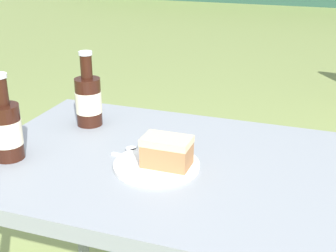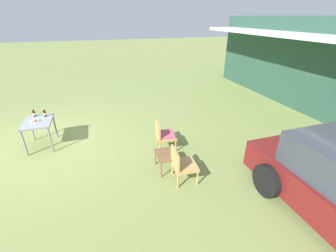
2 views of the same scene
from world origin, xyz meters
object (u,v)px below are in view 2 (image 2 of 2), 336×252
at_px(wicker_chair_cushioned, 164,134).
at_px(garden_side_table, 166,156).
at_px(patio_table, 38,124).
at_px(cake_on_plate, 35,121).
at_px(cola_bottle_near, 45,114).
at_px(cola_bottle_far, 34,114).
at_px(wicker_chair_plain, 181,163).

bearing_deg(wicker_chair_cushioned, garden_side_table, 171.89).
xyz_separation_m(patio_table, cake_on_plate, (0.04, -0.04, 0.10)).
xyz_separation_m(cake_on_plate, cola_bottle_near, (-0.30, 0.19, 0.05)).
bearing_deg(cola_bottle_far, patio_table, 19.00).
height_order(garden_side_table, cola_bottle_far, cola_bottle_far).
distance_m(cake_on_plate, cola_bottle_near, 0.36).
distance_m(wicker_chair_cushioned, cola_bottle_near, 3.20).
bearing_deg(cake_on_plate, wicker_chair_plain, 52.09).
bearing_deg(wicker_chair_plain, garden_side_table, 26.46).
height_order(wicker_chair_cushioned, cake_on_plate, cake_on_plate).
relative_size(wicker_chair_plain, cake_on_plate, 3.50).
distance_m(cola_bottle_near, cola_bottle_far, 0.28).
distance_m(garden_side_table, cake_on_plate, 3.47).
bearing_deg(patio_table, garden_side_table, 55.22).
bearing_deg(wicker_chair_cushioned, wicker_chair_plain, -175.31).
relative_size(garden_side_table, patio_table, 0.61).
bearing_deg(garden_side_table, cola_bottle_near, -129.81).
relative_size(wicker_chair_cushioned, cola_bottle_far, 3.34).
bearing_deg(garden_side_table, patio_table, -124.78).
xyz_separation_m(patio_table, cola_bottle_near, (-0.27, 0.15, 0.15)).
bearing_deg(wicker_chair_plain, wicker_chair_cushioned, 3.08).
xyz_separation_m(patio_table, cola_bottle_far, (-0.35, -0.12, 0.15)).
bearing_deg(patio_table, cake_on_plate, -50.05).
bearing_deg(garden_side_table, wicker_chair_cushioned, 166.32).
relative_size(wicker_chair_plain, garden_side_table, 1.34).
distance_m(garden_side_table, cola_bottle_near, 3.50).
xyz_separation_m(wicker_chair_plain, cola_bottle_near, (-2.68, -2.85, 0.39)).
distance_m(wicker_chair_cushioned, garden_side_table, 0.88).
distance_m(wicker_chair_plain, cola_bottle_far, 4.19).
relative_size(wicker_chair_plain, cola_bottle_near, 3.34).
distance_m(wicker_chair_plain, cola_bottle_near, 3.93).
height_order(wicker_chair_cushioned, cola_bottle_near, cola_bottle_near).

